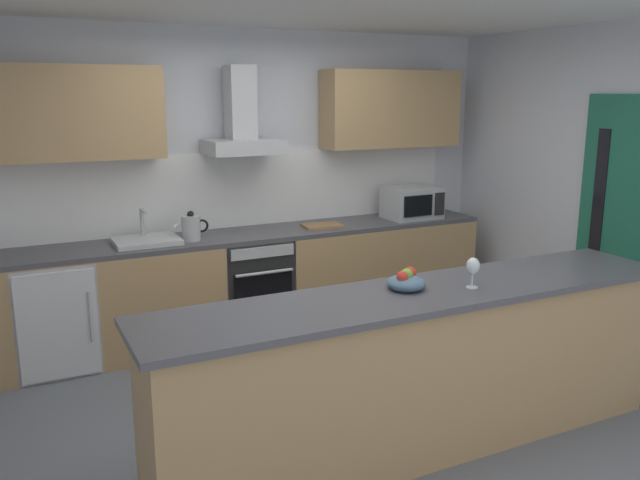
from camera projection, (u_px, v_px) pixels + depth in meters
name	position (u px, v px, depth m)	size (l,w,h in m)	color
ground	(341.00, 405.00, 4.40)	(5.81, 4.67, 0.02)	slate
wall_back	(241.00, 180.00, 5.77)	(5.81, 0.12, 2.60)	silver
wall_right	(614.00, 190.00, 5.18)	(0.12, 4.67, 2.60)	silver
backsplash_tile	(244.00, 189.00, 5.72)	(4.09, 0.02, 0.66)	white
counter_back	(259.00, 283.00, 5.63)	(4.24, 0.60, 0.90)	tan
counter_island	(422.00, 370.00, 3.75)	(3.28, 0.64, 0.97)	tan
upper_cabinets	(248.00, 111.00, 5.43)	(4.18, 0.32, 0.70)	tan
side_door	(623.00, 228.00, 5.05)	(0.08, 0.85, 2.05)	#1E664C
oven	(251.00, 284.00, 5.57)	(0.60, 0.62, 0.80)	slate
refrigerator	(55.00, 315.00, 4.89)	(0.58, 0.60, 0.85)	white
microwave	(412.00, 202.00, 6.11)	(0.50, 0.38, 0.30)	#B7BABC
sink	(146.00, 240.00, 5.10)	(0.50, 0.40, 0.26)	silver
kettle	(191.00, 227.00, 5.20)	(0.29, 0.15, 0.24)	#B7BABC
range_hood	(242.00, 126.00, 5.39)	(0.62, 0.45, 0.72)	#B7BABC
wine_glass	(473.00, 267.00, 3.67)	(0.08, 0.08, 0.18)	silver
fruit_bowl	(406.00, 282.00, 3.66)	(0.22, 0.22, 0.13)	slate
chopping_board	(322.00, 226.00, 5.74)	(0.34, 0.22, 0.02)	#9E7247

